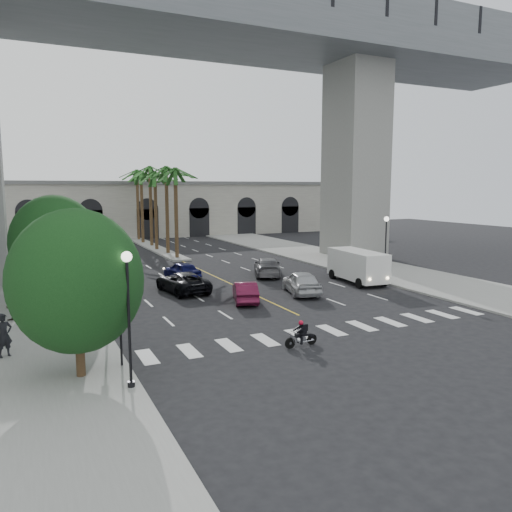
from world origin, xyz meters
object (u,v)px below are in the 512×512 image
at_px(lamp_post_right, 386,243).
at_px(car_e, 182,270).
at_px(car_d, 267,267).
at_px(cargo_van, 358,265).
at_px(traffic_signal_near, 120,311).
at_px(pedestrian_b, 13,305).
at_px(lamp_post_left_near, 128,308).
at_px(motorcycle_rider, 302,334).
at_px(car_a, 301,282).
at_px(pedestrian_a, 4,335).
at_px(lamp_post_left_far, 74,247).
at_px(car_b, 245,292).
at_px(car_c, 182,282).
at_px(traffic_signal_far, 105,293).

xyz_separation_m(lamp_post_right, car_e, (-14.28, 8.62, -2.49)).
height_order(car_d, cargo_van, cargo_van).
height_order(traffic_signal_near, pedestrian_b, traffic_signal_near).
bearing_deg(pedestrian_b, cargo_van, 47.90).
distance_m(lamp_post_left_near, lamp_post_right, 26.25).
xyz_separation_m(motorcycle_rider, car_e, (-0.05, 19.79, 0.13)).
xyz_separation_m(car_a, pedestrian_a, (-19.05, -6.43, 0.29)).
relative_size(motorcycle_rider, pedestrian_b, 0.97).
height_order(lamp_post_left_far, pedestrian_b, lamp_post_left_far).
bearing_deg(car_d, traffic_signal_near, 71.52).
bearing_deg(lamp_post_left_near, car_d, 51.74).
bearing_deg(car_b, motorcycle_rider, 100.86).
xyz_separation_m(lamp_post_left_near, car_a, (14.62, 12.24, -2.38)).
distance_m(car_c, car_e, 5.43).
height_order(car_c, pedestrian_b, pedestrian_b).
height_order(car_b, pedestrian_a, pedestrian_a).
bearing_deg(traffic_signal_far, car_d, 40.64).
bearing_deg(motorcycle_rider, traffic_signal_far, 146.53).
height_order(lamp_post_left_near, cargo_van, lamp_post_left_near).
height_order(lamp_post_left_near, pedestrian_a, lamp_post_left_near).
distance_m(cargo_van, pedestrian_a, 26.62).
height_order(traffic_signal_far, car_d, traffic_signal_far).
bearing_deg(traffic_signal_far, traffic_signal_near, -90.00).
relative_size(car_a, pedestrian_a, 2.51).
bearing_deg(traffic_signal_far, lamp_post_right, 15.98).
relative_size(car_c, pedestrian_a, 2.75).
distance_m(lamp_post_left_near, car_c, 18.01).
height_order(traffic_signal_far, car_a, traffic_signal_far).
bearing_deg(car_d, car_e, 9.56).
bearing_deg(traffic_signal_near, car_a, 33.86).
distance_m(car_b, pedestrian_a, 15.47).
xyz_separation_m(motorcycle_rider, car_c, (-1.59, 14.58, 0.16)).
relative_size(car_b, pedestrian_a, 2.14).
bearing_deg(motorcycle_rider, lamp_post_right, 33.52).
bearing_deg(car_e, car_d, 154.99).
relative_size(lamp_post_left_far, car_d, 0.99).
relative_size(lamp_post_right, motorcycle_rider, 2.94).
bearing_deg(cargo_van, traffic_signal_near, -145.86).
distance_m(car_c, cargo_van, 14.13).
bearing_deg(car_a, car_d, -82.61).
bearing_deg(car_a, pedestrian_b, 15.32).
distance_m(lamp_post_left_near, car_d, 25.41).
distance_m(car_c, pedestrian_b, 11.88).
relative_size(car_d, pedestrian_b, 2.88).
bearing_deg(car_c, lamp_post_left_far, -40.85).
xyz_separation_m(car_e, pedestrian_a, (-12.95, -15.80, 0.41)).
bearing_deg(car_b, pedestrian_b, 16.25).
bearing_deg(car_b, traffic_signal_far, 46.20).
bearing_deg(car_d, cargo_van, 155.27).
xyz_separation_m(car_b, car_d, (5.76, 8.23, 0.09)).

